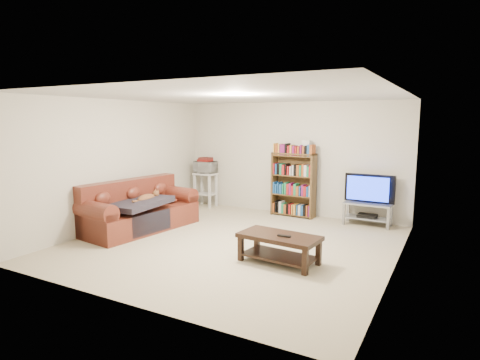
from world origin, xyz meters
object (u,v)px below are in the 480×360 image
Objects in this scene: coffee_table at (279,243)px; bookshelf at (293,184)px; tv_stand at (368,210)px; sofa at (138,212)px.

bookshelf is at bearing 112.48° from coffee_table.
tv_stand reaches higher than coffee_table.
sofa is 1.90× the size of coffee_table.
tv_stand is (0.69, 2.71, 0.01)m from coffee_table.
coffee_table is at bearing -69.59° from bookshelf.
coffee_table is at bearing -103.29° from tv_stand.
tv_stand is at bearing 1.44° from bookshelf.
bookshelf is (-0.85, 2.76, 0.40)m from coffee_table.
tv_stand is (3.71, 2.30, -0.02)m from sofa.
bookshelf is at bearing 179.23° from tv_stand.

